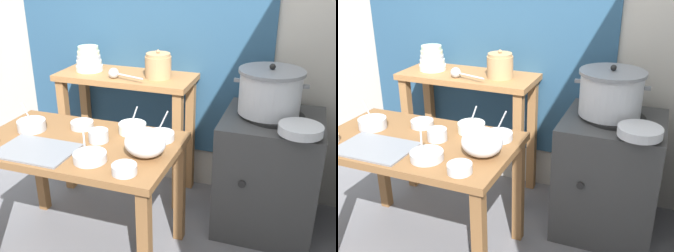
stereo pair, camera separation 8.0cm
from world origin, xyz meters
TOP-DOWN VIEW (x-y plane):
  - wall_back at (0.08, 1.10)m, footprint 4.40×0.12m
  - prep_table at (-0.13, 0.09)m, footprint 1.10×0.66m
  - back_shelf_table at (-0.17, 0.83)m, footprint 0.96×0.40m
  - stove_block at (0.86, 0.70)m, footprint 0.60×0.61m
  - steamer_pot at (0.82, 0.72)m, footprint 0.44×0.39m
  - clay_pot at (0.07, 0.83)m, footprint 0.18×0.18m
  - bowl_stack_enamel at (-0.46, 0.84)m, footprint 0.19×0.19m
  - ladle at (-0.20, 0.72)m, footprint 0.27×0.11m
  - serving_tray at (-0.28, -0.08)m, footprint 0.40×0.28m
  - plastic_bag at (0.28, 0.06)m, footprint 0.22×0.20m
  - wide_pan at (1.02, 0.46)m, footprint 0.24×0.24m
  - prep_bowl_0 at (0.10, 0.30)m, footprint 0.16×0.16m
  - prep_bowl_1 at (0.04, -0.09)m, footprint 0.17×0.17m
  - prep_bowl_2 at (0.29, 0.27)m, footprint 0.16×0.16m
  - prep_bowl_3 at (-0.03, 0.14)m, footprint 0.11×0.11m
  - prep_bowl_4 at (-0.47, 0.14)m, footprint 0.16×0.16m
  - prep_bowl_6 at (0.26, -0.14)m, footprint 0.12×0.12m
  - prep_bowl_7 at (-0.21, 0.27)m, footprint 0.13×0.13m

SIDE VIEW (x-z plane):
  - stove_block at x=0.86m, z-range -0.01..0.77m
  - prep_table at x=-0.13m, z-range 0.25..0.97m
  - back_shelf_table at x=-0.17m, z-range 0.23..1.13m
  - serving_tray at x=-0.28m, z-range 0.72..0.73m
  - prep_bowl_7 at x=-0.21m, z-range 0.72..0.76m
  - prep_bowl_2 at x=0.29m, z-range 0.66..0.83m
  - prep_bowl_1 at x=0.04m, z-range 0.66..0.82m
  - prep_bowl_6 at x=0.26m, z-range 0.72..0.77m
  - prep_bowl_0 at x=0.10m, z-range 0.67..0.83m
  - prep_bowl_4 at x=-0.47m, z-range 0.66..0.84m
  - prep_bowl_3 at x=-0.03m, z-range 0.72..0.79m
  - plastic_bag at x=0.28m, z-range 0.72..0.87m
  - wide_pan at x=1.02m, z-range 0.78..0.83m
  - steamer_pot at x=0.82m, z-range 0.76..1.07m
  - ladle at x=-0.20m, z-range 0.90..0.97m
  - bowl_stack_enamel at x=-0.46m, z-range 0.89..1.07m
  - clay_pot at x=0.07m, z-range 0.89..1.08m
  - wall_back at x=0.08m, z-range 0.00..2.60m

